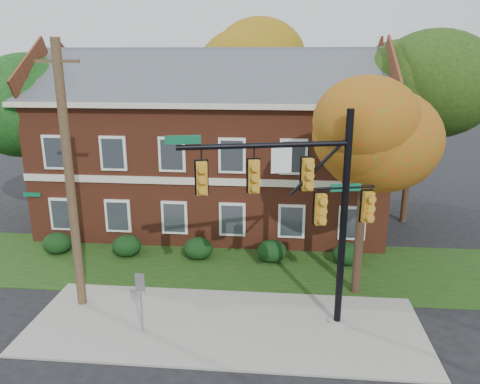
# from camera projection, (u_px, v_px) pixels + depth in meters

# --- Properties ---
(ground) EXTENTS (120.00, 120.00, 0.00)m
(ground) POSITION_uv_depth(u_px,v_px,m) (222.00, 343.00, 15.79)
(ground) COLOR black
(ground) RESTS_ON ground
(sidewalk) EXTENTS (14.00, 5.00, 0.08)m
(sidewalk) POSITION_uv_depth(u_px,v_px,m) (225.00, 325.00, 16.74)
(sidewalk) COLOR gray
(sidewalk) RESTS_ON ground
(grass_strip) EXTENTS (30.00, 6.00, 0.04)m
(grass_strip) POSITION_uv_depth(u_px,v_px,m) (239.00, 266.00, 21.53)
(grass_strip) COLOR #193811
(grass_strip) RESTS_ON ground
(apartment_building) EXTENTS (18.80, 8.80, 9.74)m
(apartment_building) POSITION_uv_depth(u_px,v_px,m) (213.00, 137.00, 26.03)
(apartment_building) COLOR brown
(apartment_building) RESTS_ON ground
(hedge_far_left) EXTENTS (1.40, 1.26, 1.05)m
(hedge_far_left) POSITION_uv_depth(u_px,v_px,m) (57.00, 243.00, 22.87)
(hedge_far_left) COLOR black
(hedge_far_left) RESTS_ON ground
(hedge_left) EXTENTS (1.40, 1.26, 1.05)m
(hedge_left) POSITION_uv_depth(u_px,v_px,m) (127.00, 246.00, 22.55)
(hedge_left) COLOR black
(hedge_left) RESTS_ON ground
(hedge_center) EXTENTS (1.40, 1.26, 1.05)m
(hedge_center) POSITION_uv_depth(u_px,v_px,m) (198.00, 248.00, 22.24)
(hedge_center) COLOR black
(hedge_center) RESTS_ON ground
(hedge_right) EXTENTS (1.40, 1.26, 1.05)m
(hedge_right) POSITION_uv_depth(u_px,v_px,m) (272.00, 251.00, 21.92)
(hedge_right) COLOR black
(hedge_right) RESTS_ON ground
(hedge_far_right) EXTENTS (1.40, 1.26, 1.05)m
(hedge_far_right) POSITION_uv_depth(u_px,v_px,m) (348.00, 254.00, 21.61)
(hedge_far_right) COLOR black
(hedge_far_right) RESTS_ON ground
(tree_near_right) EXTENTS (4.50, 4.25, 8.58)m
(tree_near_right) POSITION_uv_depth(u_px,v_px,m) (374.00, 131.00, 17.17)
(tree_near_right) COLOR black
(tree_near_right) RESTS_ON ground
(tree_left_rear) EXTENTS (5.40, 5.10, 8.88)m
(tree_left_rear) POSITION_uv_depth(u_px,v_px,m) (32.00, 107.00, 25.36)
(tree_left_rear) COLOR black
(tree_left_rear) RESTS_ON ground
(tree_right_rear) EXTENTS (6.30, 5.95, 10.62)m
(tree_right_rear) POSITION_uv_depth(u_px,v_px,m) (424.00, 80.00, 24.96)
(tree_right_rear) COLOR black
(tree_right_rear) RESTS_ON ground
(tree_far_rear) EXTENTS (6.84, 6.46, 11.52)m
(tree_far_rear) POSITION_uv_depth(u_px,v_px,m) (248.00, 64.00, 32.34)
(tree_far_rear) COLOR black
(tree_far_rear) RESTS_ON ground
(traffic_signal) EXTENTS (6.76, 1.85, 7.72)m
(traffic_signal) POSITION_uv_depth(u_px,v_px,m) (305.00, 199.00, 15.34)
(traffic_signal) COLOR gray
(traffic_signal) RESTS_ON ground
(utility_pole) EXTENTS (1.54, 0.33, 9.93)m
(utility_pole) POSITION_uv_depth(u_px,v_px,m) (70.00, 180.00, 16.83)
(utility_pole) COLOR #44341F
(utility_pole) RESTS_ON ground
(sign_post) EXTENTS (0.33, 0.07, 2.29)m
(sign_post) POSITION_uv_depth(u_px,v_px,m) (141.00, 293.00, 15.89)
(sign_post) COLOR slate
(sign_post) RESTS_ON ground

